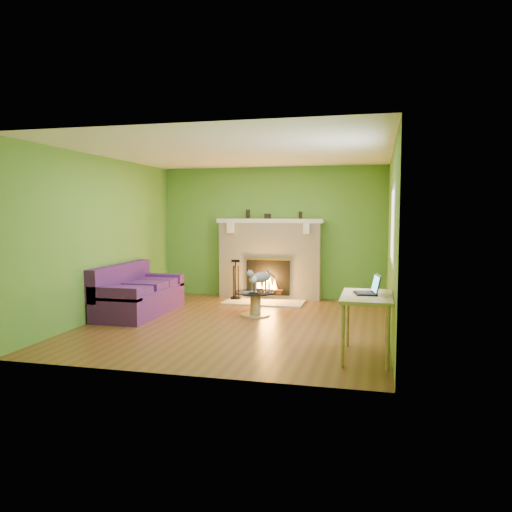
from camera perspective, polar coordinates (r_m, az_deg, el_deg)
The scene contains 22 objects.
floor at distance 7.74m, azimuth -2.05°, elevation -7.71°, with size 5.00×5.00×0.00m, color brown.
ceiling at distance 7.60m, azimuth -2.11°, elevation 11.77°, with size 5.00×5.00×0.00m, color white.
wall_back at distance 9.99m, azimuth 1.84°, elevation 2.69°, with size 5.00×5.00×0.00m, color #528E2E.
wall_front at distance 5.21m, azimuth -9.61°, elevation 0.49°, with size 5.00×5.00×0.00m, color #528E2E.
wall_left at distance 8.46m, azimuth -16.92°, elevation 2.05°, with size 5.00×5.00×0.00m, color #528E2E.
wall_right at distance 7.28m, azimuth 15.23°, elevation 1.65°, with size 5.00×5.00×0.00m, color #528E2E.
window_frame at distance 6.37m, azimuth 15.39°, elevation 3.45°, with size 1.20×1.20×0.00m, color silver.
window_pane at distance 6.37m, azimuth 15.32°, elevation 3.45°, with size 1.06×1.06×0.00m, color white.
fireplace at distance 9.84m, azimuth 1.61°, elevation -0.43°, with size 2.10×0.46×1.58m.
hearth at distance 9.45m, azimuth 0.94°, elevation -5.29°, with size 1.50×0.75×0.03m, color beige.
mantel at distance 9.78m, azimuth 1.59°, elevation 4.04°, with size 2.10×0.28×0.08m, color silver.
sofa at distance 8.65m, azimuth -13.45°, elevation -4.33°, with size 0.87×1.85×0.83m.
coffee_table at distance 8.28m, azimuth -0.07°, elevation -5.24°, with size 0.71×0.71×0.40m.
desk at distance 5.99m, azimuth 12.53°, elevation -5.21°, with size 0.58×1.00×0.74m.
cat at distance 8.25m, azimuth 0.56°, elevation -2.75°, with size 0.22×0.61×0.38m, color slate, non-canonical shape.
remote_silver at distance 8.16m, azimuth -0.95°, elevation -4.13°, with size 0.17×0.04×0.02m, color #959598.
remote_black at distance 8.07m, azimuth -0.23°, elevation -4.23°, with size 0.16×0.04×0.02m, color black.
laptop at distance 6.01m, azimuth 12.39°, elevation -3.17°, with size 0.28×0.31×0.24m, color black, non-canonical shape.
fire_tools at distance 9.68m, azimuth -2.35°, elevation -2.65°, with size 0.21×0.21×0.77m, color black, non-canonical shape.
mantel_vase_left at distance 9.91m, azimuth -0.92°, elevation 4.81°, with size 0.08×0.08×0.18m, color black.
mantel_vase_right at distance 9.70m, azimuth 5.11°, elevation 4.67°, with size 0.07×0.07×0.14m, color black.
mantel_box at distance 9.82m, azimuth 1.33°, elevation 4.57°, with size 0.12×0.08×0.10m, color black.
Camera 1 is at (2.06, -7.26, 1.70)m, focal length 35.00 mm.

